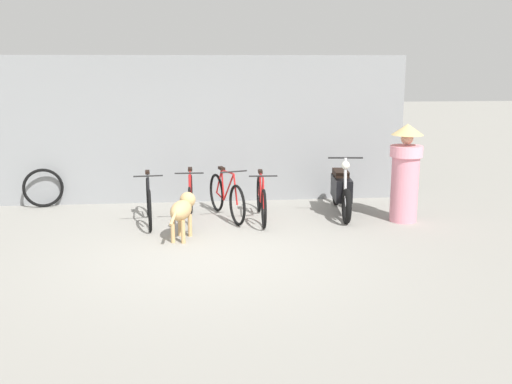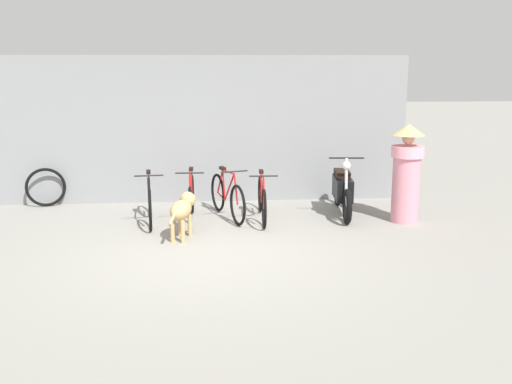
# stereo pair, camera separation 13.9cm
# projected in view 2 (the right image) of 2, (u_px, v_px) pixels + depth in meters

# --- Properties ---
(ground_plane) EXTENTS (60.00, 60.00, 0.00)m
(ground_plane) POSITION_uv_depth(u_px,v_px,m) (206.00, 254.00, 8.32)
(ground_plane) COLOR gray
(shop_wall_back) EXTENTS (7.67, 0.20, 2.73)m
(shop_wall_back) POSITION_uv_depth(u_px,v_px,m) (204.00, 129.00, 11.25)
(shop_wall_back) COLOR gray
(shop_wall_back) RESTS_ON ground
(bicycle_0) EXTENTS (0.46, 1.66, 0.87)m
(bicycle_0) POSITION_uv_depth(u_px,v_px,m) (150.00, 201.00, 9.90)
(bicycle_0) COLOR black
(bicycle_0) RESTS_ON ground
(bicycle_1) EXTENTS (0.46, 1.74, 0.89)m
(bicycle_1) POSITION_uv_depth(u_px,v_px,m) (191.00, 199.00, 10.02)
(bicycle_1) COLOR black
(bicycle_1) RESTS_ON ground
(bicycle_2) EXTENTS (0.60, 1.63, 0.88)m
(bicycle_2) POSITION_uv_depth(u_px,v_px,m) (227.00, 197.00, 10.19)
(bicycle_2) COLOR black
(bicycle_2) RESTS_ON ground
(bicycle_3) EXTENTS (0.46, 1.72, 0.83)m
(bicycle_3) POSITION_uv_depth(u_px,v_px,m) (262.00, 200.00, 10.08)
(bicycle_3) COLOR black
(bicycle_3) RESTS_ON ground
(motorcycle) EXTENTS (0.58, 1.89, 1.07)m
(motorcycle) POSITION_uv_depth(u_px,v_px,m) (343.00, 190.00, 10.41)
(motorcycle) COLOR black
(motorcycle) RESTS_ON ground
(stray_dog) EXTENTS (0.46, 1.03, 0.65)m
(stray_dog) POSITION_uv_depth(u_px,v_px,m) (182.00, 209.00, 9.02)
(stray_dog) COLOR tan
(stray_dog) RESTS_ON ground
(person_in_robes) EXTENTS (0.75, 0.75, 1.63)m
(person_in_robes) POSITION_uv_depth(u_px,v_px,m) (407.00, 171.00, 9.84)
(person_in_robes) COLOR pink
(person_in_robes) RESTS_ON ground
(spare_tire_left) EXTENTS (0.71, 0.22, 0.72)m
(spare_tire_left) POSITION_uv_depth(u_px,v_px,m) (46.00, 187.00, 10.98)
(spare_tire_left) COLOR black
(spare_tire_left) RESTS_ON ground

